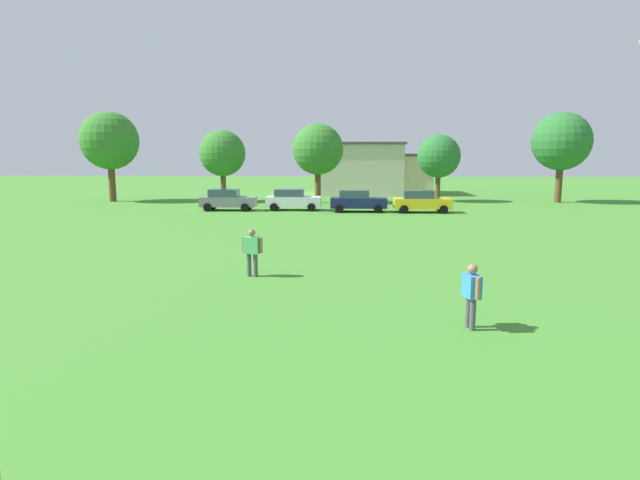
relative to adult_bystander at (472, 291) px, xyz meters
The scene contains 14 objects.
ground_plane 19.64m from the adult_bystander, 112.14° to the left, with size 160.00×160.00×0.00m, color #42842D.
adult_bystander is the anchor object (origin of this frame).
bystander_near_trees 8.51m from the adult_bystander, 139.39° to the left, with size 0.80×0.44×1.72m.
parked_car_gray_0 31.07m from the adult_bystander, 113.51° to the left, with size 4.30×2.02×1.68m.
parked_car_white_1 29.80m from the adult_bystander, 104.13° to the left, with size 4.30×2.02×1.68m.
parked_car_navy_2 27.99m from the adult_bystander, 94.45° to the left, with size 4.30×2.02×1.68m.
parked_car_yellow_3 27.78m from the adult_bystander, 84.50° to the left, with size 4.30×2.02×1.68m.
tree_far_left 44.36m from the adult_bystander, 124.63° to the left, with size 5.35×5.35×8.34m.
tree_left 39.41m from the adult_bystander, 111.71° to the left, with size 4.26×4.26×6.65m.
tree_center_left 36.27m from the adult_bystander, 98.94° to the left, with size 4.60×4.60×7.16m.
tree_center_right 38.07m from the adult_bystander, 81.53° to the left, with size 4.00×4.00×6.24m.
tree_right 40.89m from the adult_bystander, 65.94° to the left, with size 5.26×5.26×8.20m.
house_left 47.91m from the adult_bystander, 91.81° to the left, with size 9.65×9.00×5.71m.
house_right 47.87m from the adult_bystander, 89.12° to the left, with size 11.44×8.52×4.49m.
Camera 1 is at (4.21, -1.16, 4.30)m, focal length 29.83 mm.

